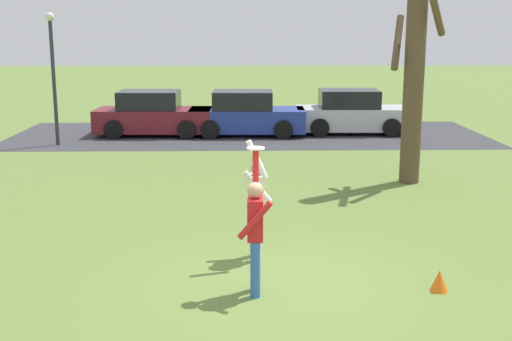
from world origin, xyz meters
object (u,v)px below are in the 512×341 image
(parked_car_silver, at_px, (351,113))
(bare_tree_tall, at_px, (416,53))
(person_catcher, at_px, (255,228))
(person_defender, at_px, (257,201))
(field_cone_orange, at_px, (439,281))
(parked_car_blue, at_px, (246,115))
(frisbee_disc, at_px, (256,148))
(lamppost_by_lot, at_px, (53,66))
(parked_car_maroon, at_px, (153,115))

(parked_car_silver, relative_size, bare_tree_tall, 0.64)
(person_catcher, distance_m, bare_tree_tall, 8.33)
(person_defender, bearing_deg, bare_tree_tall, 146.52)
(person_catcher, bearing_deg, field_cone_orange, -87.12)
(bare_tree_tall, bearing_deg, person_catcher, -120.01)
(parked_car_blue, bearing_deg, frisbee_disc, -88.37)
(parked_car_blue, relative_size, bare_tree_tall, 0.64)
(parked_car_blue, bearing_deg, field_cone_orange, -77.91)
(field_cone_orange, bearing_deg, frisbee_disc, 175.58)
(person_defender, height_order, parked_car_silver, person_defender)
(frisbee_disc, distance_m, lamppost_by_lot, 13.80)
(person_catcher, relative_size, field_cone_orange, 6.50)
(person_catcher, height_order, parked_car_blue, person_catcher)
(parked_car_maroon, bearing_deg, person_catcher, -75.46)
(parked_car_blue, height_order, field_cone_orange, parked_car_blue)
(person_catcher, distance_m, field_cone_orange, 2.80)
(person_defender, relative_size, field_cone_orange, 6.37)
(field_cone_orange, bearing_deg, person_defender, 150.31)
(parked_car_maroon, bearing_deg, frisbee_disc, -75.22)
(person_defender, distance_m, parked_car_blue, 12.94)
(frisbee_disc, relative_size, field_cone_orange, 0.79)
(parked_car_maroon, bearing_deg, field_cone_orange, -65.89)
(field_cone_orange, bearing_deg, bare_tree_tall, 79.05)
(frisbee_disc, distance_m, parked_car_maroon, 14.75)
(person_defender, xyz_separation_m, bare_tree_tall, (3.95, 5.45, 2.21))
(person_defender, relative_size, frisbee_disc, 8.05)
(person_catcher, relative_size, parked_car_blue, 0.50)
(bare_tree_tall, xyz_separation_m, field_cone_orange, (-1.34, -6.93, -3.03))
(parked_car_blue, bearing_deg, lamppost_by_lot, -161.25)
(parked_car_silver, distance_m, bare_tree_tall, 8.23)
(parked_car_maroon, relative_size, parked_car_blue, 1.00)
(person_defender, height_order, parked_car_blue, person_defender)
(person_catcher, xyz_separation_m, bare_tree_tall, (4.02, 6.95, 2.20))
(parked_car_blue, xyz_separation_m, field_cone_orange, (2.68, -14.43, -0.57))
(person_catcher, xyz_separation_m, parked_car_blue, (-0.01, 14.44, -0.25))
(bare_tree_tall, bearing_deg, lamppost_by_lot, 151.49)
(parked_car_maroon, distance_m, parked_car_silver, 7.21)
(parked_car_blue, bearing_deg, parked_car_maroon, -179.86)
(person_defender, bearing_deg, parked_car_silver, 166.59)
(bare_tree_tall, bearing_deg, person_defender, -125.96)
(person_catcher, xyz_separation_m, parked_car_silver, (3.85, 14.81, -0.25))
(person_defender, relative_size, lamppost_by_lot, 0.48)
(person_catcher, bearing_deg, parked_car_maroon, 15.47)
(person_defender, relative_size, bare_tree_tall, 0.32)
(parked_car_maroon, distance_m, bare_tree_tall, 10.85)
(lamppost_by_lot, bearing_deg, frisbee_disc, -63.09)
(bare_tree_tall, height_order, lamppost_by_lot, bare_tree_tall)
(parked_car_blue, distance_m, lamppost_by_lot, 6.77)
(person_defender, bearing_deg, parked_car_maroon, -162.82)
(parked_car_maroon, bearing_deg, parked_car_blue, 0.14)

